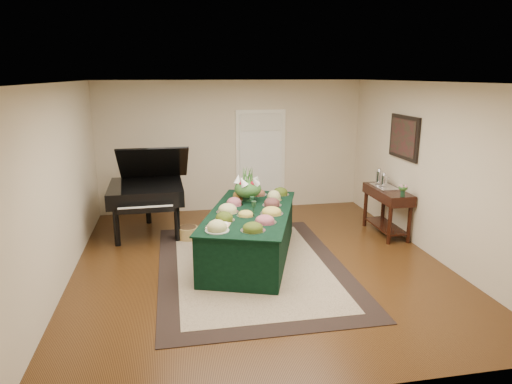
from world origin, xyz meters
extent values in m
plane|color=black|center=(0.00, 0.00, 0.00)|extent=(6.00, 6.00, 0.00)
cube|color=black|center=(-0.14, -0.12, 0.01)|extent=(2.74, 3.84, 0.01)
cube|color=beige|center=(-0.14, -0.12, 0.01)|extent=(2.20, 3.29, 0.01)
cube|color=white|center=(0.60, 2.98, 1.05)|extent=(1.05, 0.04, 2.10)
cube|color=white|center=(0.60, 2.96, 1.00)|extent=(0.90, 0.06, 2.00)
cube|color=black|center=(-0.10, 0.24, 0.38)|extent=(1.88, 2.71, 0.76)
cube|color=black|center=(-0.10, 0.24, 0.76)|extent=(1.96, 2.79, 0.02)
cylinder|color=silver|center=(0.18, 0.01, 0.78)|extent=(0.35, 0.35, 0.01)
ellipsoid|color=#DBC14E|center=(0.18, 0.01, 0.82)|extent=(0.29, 0.29, 0.08)
cylinder|color=silver|center=(-0.21, -0.02, 0.78)|extent=(0.27, 0.27, 0.01)
ellipsoid|color=#DBC14E|center=(-0.21, -0.02, 0.81)|extent=(0.22, 0.22, 0.06)
cylinder|color=silver|center=(-0.31, 0.58, 0.78)|extent=(0.29, 0.29, 0.01)
ellipsoid|color=#B65B67|center=(-0.31, 0.58, 0.83)|extent=(0.24, 0.24, 0.09)
cylinder|color=silver|center=(0.39, 0.76, 0.78)|extent=(0.28, 0.28, 0.01)
ellipsoid|color=#D8D587|center=(0.39, 0.76, 0.84)|extent=(0.23, 0.23, 0.12)
cylinder|color=silver|center=(-0.55, -0.18, 0.78)|extent=(0.31, 0.31, 0.01)
ellipsoid|color=#455816|center=(-0.55, -0.18, 0.83)|extent=(0.25, 0.25, 0.09)
cylinder|color=#A1AAA1|center=(-0.18, 0.92, 0.78)|extent=(0.25, 0.25, 0.01)
ellipsoid|color=#A67530|center=(-0.18, 0.92, 0.84)|extent=(0.20, 0.20, 0.11)
cylinder|color=silver|center=(0.29, 0.45, 0.78)|extent=(0.31, 0.31, 0.01)
ellipsoid|color=brown|center=(0.29, 0.45, 0.83)|extent=(0.25, 0.25, 0.09)
cylinder|color=silver|center=(0.58, 1.08, 0.78)|extent=(0.31, 0.31, 0.01)
ellipsoid|color=#455816|center=(0.58, 1.08, 0.83)|extent=(0.25, 0.25, 0.09)
cylinder|color=silver|center=(0.18, 1.14, 0.78)|extent=(0.33, 0.33, 0.01)
ellipsoid|color=#92573A|center=(0.18, 1.14, 0.82)|extent=(0.27, 0.27, 0.07)
cylinder|color=silver|center=(0.00, -0.39, 0.78)|extent=(0.33, 0.33, 0.01)
ellipsoid|color=#B65B67|center=(0.00, -0.39, 0.82)|extent=(0.27, 0.27, 0.08)
cylinder|color=silver|center=(-0.08, 1.23, 0.78)|extent=(0.26, 0.26, 0.01)
ellipsoid|color=maroon|center=(-0.08, 1.23, 0.82)|extent=(0.21, 0.21, 0.07)
cylinder|color=#A1AAA1|center=(-0.70, -0.60, 0.78)|extent=(0.33, 0.33, 0.01)
ellipsoid|color=#D8D587|center=(-0.70, -0.60, 0.84)|extent=(0.27, 0.27, 0.11)
cylinder|color=silver|center=(-0.23, -0.69, 0.78)|extent=(0.34, 0.34, 0.01)
ellipsoid|color=#455816|center=(-0.23, -0.69, 0.83)|extent=(0.28, 0.28, 0.08)
cylinder|color=silver|center=(-0.46, 0.21, 0.78)|extent=(0.34, 0.34, 0.01)
ellipsoid|color=#D8D587|center=(-0.46, 0.21, 0.83)|extent=(0.28, 0.28, 0.09)
cube|color=tan|center=(-0.67, -0.42, 0.78)|extent=(0.38, 0.38, 0.02)
ellipsoid|color=white|center=(-0.71, -0.37, 0.83)|extent=(0.14, 0.14, 0.08)
ellipsoid|color=white|center=(-0.57, -0.39, 0.83)|extent=(0.12, 0.12, 0.07)
cube|color=orange|center=(-0.64, -0.52, 0.82)|extent=(0.09, 0.07, 0.05)
cylinder|color=#14331F|center=(-0.05, 0.77, 0.86)|extent=(0.17, 0.17, 0.17)
ellipsoid|color=#2D5B24|center=(-0.05, 0.77, 0.99)|extent=(0.45, 0.45, 0.29)
cylinder|color=black|center=(-2.21, 1.16, 0.32)|extent=(0.10, 0.10, 0.64)
cylinder|color=black|center=(-1.21, 1.19, 0.32)|extent=(0.10, 0.10, 0.64)
cylinder|color=black|center=(-1.75, 2.32, 0.32)|extent=(0.10, 0.10, 0.64)
cube|color=black|center=(-1.73, 1.73, 0.77)|extent=(1.31, 1.40, 0.27)
cube|color=black|center=(-1.71, 0.95, 0.69)|extent=(0.92, 0.25, 0.10)
cube|color=black|center=(-1.58, 1.88, 1.26)|extent=(1.25, 1.03, 0.71)
cylinder|color=olive|center=(-1.03, 1.26, 0.11)|extent=(0.35, 0.35, 0.22)
cylinder|color=black|center=(2.31, 0.39, 0.33)|extent=(0.07, 0.07, 0.66)
cylinder|color=black|center=(2.68, 0.39, 0.33)|extent=(0.07, 0.07, 0.66)
cylinder|color=black|center=(2.31, 1.39, 0.33)|extent=(0.07, 0.07, 0.66)
cylinder|color=black|center=(2.68, 1.39, 0.33)|extent=(0.07, 0.07, 0.66)
cube|color=black|center=(2.50, 0.89, 0.75)|extent=(0.45, 1.17, 0.18)
cube|color=black|center=(2.50, 0.89, 0.15)|extent=(0.38, 1.03, 0.03)
cube|color=silver|center=(2.50, 1.05, 0.84)|extent=(0.34, 0.58, 0.02)
cylinder|color=#14331F|center=(2.50, 0.37, 0.89)|extent=(0.07, 0.07, 0.11)
ellipsoid|color=pink|center=(2.50, 0.37, 0.99)|extent=(0.17, 0.17, 0.11)
cube|color=black|center=(2.72, 0.89, 1.75)|extent=(0.04, 0.95, 0.75)
cube|color=#4D141E|center=(2.69, 0.89, 1.75)|extent=(0.01, 0.82, 0.62)
camera|label=1|loc=(-1.25, -6.38, 2.80)|focal=32.00mm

